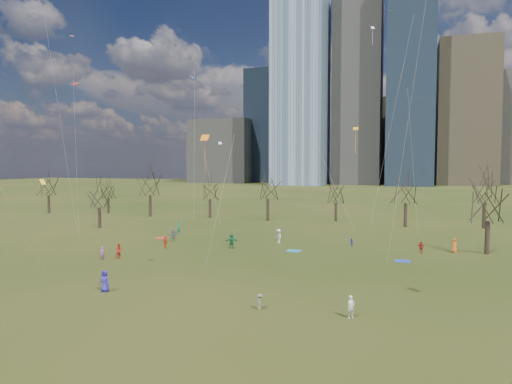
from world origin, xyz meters
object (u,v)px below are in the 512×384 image
(person_1, at_px, (351,307))
(person_4, at_px, (165,242))
(person_0, at_px, (105,281))
(person_2, at_px, (119,251))
(blanket_navy, at_px, (403,261))
(blanket_teal, at_px, (294,251))
(blanket_crimson, at_px, (161,238))

(person_1, height_order, person_4, person_1)
(person_0, bearing_deg, person_2, 119.74)
(blanket_navy, bearing_deg, blanket_teal, 170.76)
(person_1, bearing_deg, blanket_teal, 66.12)
(blanket_teal, height_order, person_0, person_0)
(person_0, bearing_deg, blanket_crimson, 110.30)
(person_0, distance_m, person_4, 19.28)
(blanket_crimson, bearing_deg, person_4, -56.17)
(person_0, distance_m, person_1, 19.63)
(person_0, distance_m, person_2, 13.19)
(blanket_teal, height_order, person_2, person_2)
(person_0, bearing_deg, blanket_navy, 40.80)
(person_1, bearing_deg, person_4, 96.05)
(blanket_crimson, height_order, person_2, person_2)
(person_4, bearing_deg, blanket_teal, -139.10)
(blanket_navy, bearing_deg, blanket_crimson, 170.32)
(blanket_navy, height_order, person_0, person_0)
(blanket_navy, relative_size, person_1, 1.04)
(blanket_teal, distance_m, blanket_navy, 12.54)
(blanket_teal, height_order, person_1, person_1)
(blanket_crimson, relative_size, person_4, 1.06)
(blanket_crimson, height_order, person_1, person_1)
(blanket_crimson, relative_size, person_0, 0.90)
(person_2, xyz_separation_m, person_4, (1.58, 7.20, -0.10))
(blanket_teal, height_order, person_4, person_4)
(blanket_teal, bearing_deg, blanket_navy, -9.24)
(person_0, height_order, person_1, person_0)
(blanket_navy, height_order, blanket_crimson, same)
(blanket_teal, bearing_deg, blanket_crimson, 170.05)
(blanket_teal, relative_size, person_4, 1.06)
(blanket_teal, bearing_deg, person_1, -67.20)
(blanket_navy, bearing_deg, person_1, -98.84)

